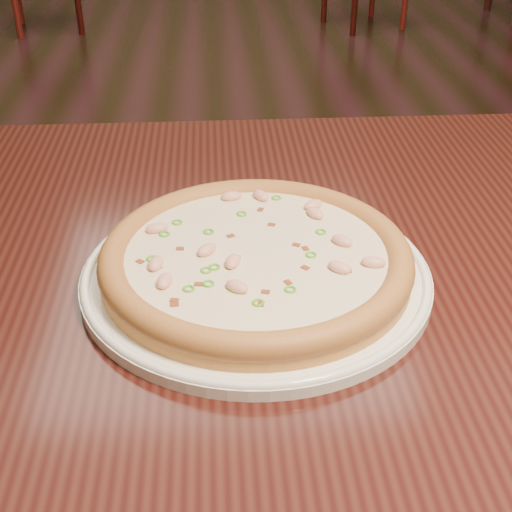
{
  "coord_description": "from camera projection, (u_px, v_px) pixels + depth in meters",
  "views": [
    {
      "loc": [
        -0.01,
        -1.03,
        1.16
      ],
      "look_at": [
        0.02,
        -0.42,
        0.78
      ],
      "focal_mm": 50.0,
      "sensor_mm": 36.0,
      "label": 1
    }
  ],
  "objects": [
    {
      "name": "plate",
      "position": [
        256.0,
        274.0,
        0.73
      ],
      "size": [
        0.36,
        0.36,
        0.02
      ],
      "color": "white",
      "rests_on": "hero_table"
    },
    {
      "name": "hero_table",
      "position": [
        355.0,
        323.0,
        0.84
      ],
      "size": [
        1.2,
        0.8,
        0.75
      ],
      "color": "black",
      "rests_on": "ground"
    },
    {
      "name": "pizza",
      "position": [
        256.0,
        258.0,
        0.72
      ],
      "size": [
        0.32,
        0.32,
        0.03
      ],
      "color": "gold",
      "rests_on": "plate"
    },
    {
      "name": "ground",
      "position": [
        231.0,
        466.0,
        1.49
      ],
      "size": [
        9.0,
        9.0,
        0.0
      ],
      "primitive_type": "plane",
      "color": "black"
    }
  ]
}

